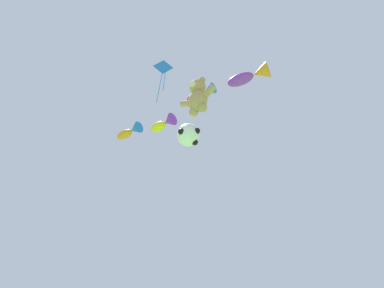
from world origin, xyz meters
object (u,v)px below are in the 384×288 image
soccer_ball_kite (189,135)px  diamond_kite (163,71)px  teddy_bear_kite (198,96)px  fish_kite_crimson (202,94)px  fish_kite_goldfin (163,124)px  fish_kite_tangerine (130,132)px  fish_kite_violet (250,76)px

soccer_ball_kite → diamond_kite: (-1.59, -0.26, 4.69)m
teddy_bear_kite → fish_kite_crimson: (-0.73, 1.28, 1.50)m
fish_kite_crimson → diamond_kite: size_ratio=0.54×
fish_kite_goldfin → diamond_kite: (1.38, -1.62, 1.90)m
soccer_ball_kite → fish_kite_crimson: bearing=92.0°
teddy_bear_kite → fish_kite_tangerine: 7.02m
teddy_bear_kite → fish_kite_tangerine: bearing=166.7°
fish_kite_violet → fish_kite_goldfin: fish_kite_violet is taller
fish_kite_goldfin → diamond_kite: 2.86m
teddy_bear_kite → fish_kite_violet: size_ratio=0.94×
teddy_bear_kite → fish_kite_crimson: fish_kite_crimson is taller
teddy_bear_kite → fish_kite_goldfin: (-3.67, 1.60, 1.21)m
soccer_ball_kite → diamond_kite: size_ratio=0.35×
fish_kite_goldfin → teddy_bear_kite: bearing=-23.5°
fish_kite_crimson → fish_kite_goldfin: bearing=173.7°
fish_kite_crimson → fish_kite_goldfin: size_ratio=1.00×
teddy_bear_kite → fish_kite_violet: (1.84, 1.56, 1.28)m
soccer_ball_kite → diamond_kite: diamond_kite is taller
soccer_ball_kite → fish_kite_violet: (2.53, 1.32, 2.87)m
fish_kite_violet → fish_kite_tangerine: fish_kite_tangerine is taller
fish_kite_crimson → fish_kite_tangerine: fish_kite_tangerine is taller
fish_kite_goldfin → fish_kite_tangerine: bearing=-179.1°
soccer_ball_kite → fish_kite_goldfin: bearing=155.4°
fish_kite_violet → diamond_kite: (-4.12, -1.58, 1.82)m
diamond_kite → fish_kite_tangerine: bearing=159.7°
fish_kite_violet → fish_kite_crimson: bearing=-173.7°
fish_kite_crimson → diamond_kite: diamond_kite is taller
fish_kite_violet → fish_kite_goldfin: bearing=179.6°
fish_kite_violet → fish_kite_tangerine: (-8.39, -0.00, 0.68)m
diamond_kite → fish_kite_violet: bearing=21.0°
soccer_ball_kite → fish_kite_goldfin: (-2.97, 1.36, 2.79)m
fish_kite_goldfin → fish_kite_tangerine: (-2.89, -0.04, 0.76)m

